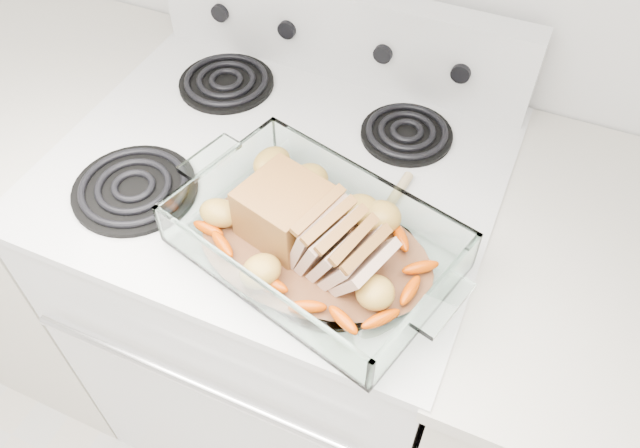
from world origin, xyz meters
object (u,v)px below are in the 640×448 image
at_px(pork_roast, 300,226).
at_px(baking_dish, 315,245).
at_px(electric_range, 287,301).
at_px(counter_left, 59,219).
at_px(counter_right, 575,415).

bearing_deg(pork_roast, baking_dish, 4.06).
distance_m(electric_range, counter_left, 0.67).
relative_size(counter_left, counter_right, 1.00).
height_order(counter_right, pork_roast, pork_roast).
relative_size(electric_range, counter_right, 1.20).
relative_size(baking_dish, pork_roast, 1.70).
bearing_deg(electric_range, pork_roast, -52.76).
height_order(baking_dish, pork_roast, pork_roast).
distance_m(counter_right, pork_roast, 0.77).
relative_size(counter_right, baking_dish, 2.29).
distance_m(electric_range, baking_dish, 0.53).
bearing_deg(baking_dish, counter_right, 33.30).
xyz_separation_m(baking_dish, pork_roast, (-0.02, 0.00, 0.03)).
bearing_deg(counter_left, baking_dish, -11.40).
bearing_deg(pork_roast, counter_left, 172.34).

